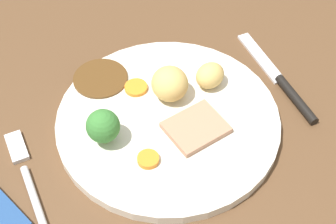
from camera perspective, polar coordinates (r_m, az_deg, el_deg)
The scene contains 11 objects.
dining_table at distance 63.81cm, azimuth 2.42°, elevation -2.92°, with size 120.00×84.00×3.60cm, color brown.
dinner_plate at distance 62.22cm, azimuth -0.00°, elevation -1.01°, with size 28.01×28.01×1.40cm, color silver.
gravy_pool at distance 66.59cm, azimuth -7.79°, elevation 3.87°, with size 7.28×7.28×0.30cm, color #563819.
meat_slice_main at distance 60.06cm, azimuth 2.84°, elevation -1.97°, with size 6.92×5.77×0.80cm, color tan.
roast_potato_left at distance 62.59cm, azimuth 0.38°, elevation 3.35°, with size 4.69×4.91×4.33cm, color #D8B260.
roast_potato_right at distance 64.57cm, azimuth 4.86°, elevation 4.22°, with size 4.08×3.41×3.16cm, color #D8B260.
carrot_coin_front at distance 57.48cm, azimuth -2.30°, elevation -5.45°, with size 2.58×2.58×0.67cm, color orange.
carrot_coin_back at distance 64.80cm, azimuth -3.71°, elevation 2.82°, with size 3.00×3.00×0.51cm, color orange.
broccoli_floret at distance 57.96cm, azimuth -7.50°, elevation -1.65°, with size 4.04×4.04×4.66cm.
fork at distance 59.93cm, azimuth -15.93°, elevation -7.24°, with size 2.48×15.31×0.90cm.
knife at distance 68.65cm, azimuth 13.04°, elevation 3.27°, with size 3.26×18.55×1.20cm.
Camera 1 is at (-21.19, -32.36, 52.55)cm, focal length 52.89 mm.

